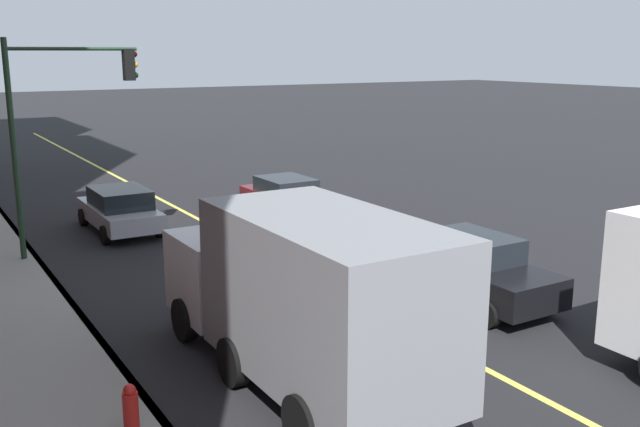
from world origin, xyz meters
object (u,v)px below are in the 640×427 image
at_px(car_black, 473,268).
at_px(car_maroon, 288,197).
at_px(truck_gray, 305,293).
at_px(traffic_light_mast, 60,111).
at_px(car_silver, 120,209).
at_px(fire_hydrant, 131,413).

xyz_separation_m(car_black, car_maroon, (10.17, -0.52, -0.09)).
bearing_deg(truck_gray, traffic_light_mast, 9.75).
xyz_separation_m(car_maroon, truck_gray, (-11.81, 6.10, 0.96)).
xyz_separation_m(car_black, truck_gray, (-1.64, 5.57, 0.87)).
bearing_deg(car_black, truck_gray, 106.40).
distance_m(car_black, traffic_light_mast, 12.06).
relative_size(car_silver, fire_hydrant, 4.63).
distance_m(truck_gray, fire_hydrant, 3.55).
bearing_deg(car_black, car_maroon, -2.95).
bearing_deg(car_silver, traffic_light_mast, 137.05).
height_order(car_maroon, car_silver, car_silver).
distance_m(car_maroon, fire_hydrant, 15.42).
xyz_separation_m(car_silver, traffic_light_mast, (-2.25, 2.09, 3.47)).
bearing_deg(car_maroon, car_black, 177.05).
bearing_deg(car_maroon, traffic_light_mast, 99.12).
height_order(car_black, fire_hydrant, car_black).
xyz_separation_m(car_maroon, car_silver, (0.98, 5.82, 0.04)).
xyz_separation_m(car_silver, fire_hydrant, (-13.19, 3.59, -0.30)).
relative_size(car_maroon, truck_gray, 0.63).
xyz_separation_m(car_black, car_silver, (11.14, 5.30, -0.05)).
bearing_deg(truck_gray, car_silver, -1.25).
bearing_deg(traffic_light_mast, car_silver, -42.95).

